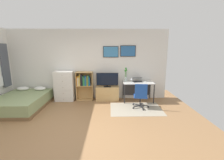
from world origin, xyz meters
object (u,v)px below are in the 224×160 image
(desk, at_px, (138,85))
(bamboo_vase, at_px, (126,74))
(tv_stand, at_px, (107,93))
(laptop, at_px, (138,80))
(office_chair, at_px, (141,95))
(wine_glass, at_px, (132,79))
(bed, at_px, (22,102))
(dresser, at_px, (65,86))
(computer_mouse, at_px, (145,82))
(bookshelf, at_px, (84,83))
(television, at_px, (107,80))

(desk, bearing_deg, bamboo_vase, 167.08)
(bamboo_vase, bearing_deg, desk, -12.92)
(tv_stand, distance_m, laptop, 1.28)
(tv_stand, relative_size, desk, 0.78)
(office_chair, distance_m, wine_glass, 0.83)
(desk, height_order, bamboo_vase, bamboo_vase)
(office_chair, bearing_deg, bed, -174.13)
(dresser, bearing_deg, computer_mouse, -1.98)
(bookshelf, distance_m, computer_mouse, 2.33)
(dresser, xyz_separation_m, bamboo_vase, (2.35, 0.08, 0.43))
(bamboo_vase, bearing_deg, laptop, -9.00)
(bamboo_vase, height_order, wine_glass, bamboo_vase)
(tv_stand, bearing_deg, laptop, -0.21)
(bookshelf, xyz_separation_m, laptop, (2.06, -0.05, 0.13))
(tv_stand, bearing_deg, television, -90.00)
(bookshelf, relative_size, wine_glass, 6.16)
(bookshelf, relative_size, computer_mouse, 10.67)
(desk, bearing_deg, television, 179.27)
(laptop, bearing_deg, wine_glass, -143.42)
(television, xyz_separation_m, bamboo_vase, (0.71, 0.09, 0.19))
(bed, bearing_deg, bookshelf, 22.77)
(television, height_order, laptop, television)
(office_chair, distance_m, laptop, 0.95)
(bookshelf, bearing_deg, computer_mouse, -4.06)
(desk, xyz_separation_m, computer_mouse, (0.26, -0.08, 0.15))
(bookshelf, distance_m, bamboo_vase, 1.64)
(laptop, xyz_separation_m, wine_glass, (-0.26, -0.20, 0.07))
(laptop, height_order, wine_glass, wine_glass)
(wine_glass, bearing_deg, bookshelf, 172.14)
(desk, bearing_deg, office_chair, -93.33)
(dresser, bearing_deg, laptop, 0.22)
(dresser, relative_size, desk, 1.01)
(bed, distance_m, office_chair, 4.00)
(laptop, xyz_separation_m, computer_mouse, (0.27, -0.12, -0.05))
(bed, relative_size, office_chair, 2.29)
(office_chair, xyz_separation_m, computer_mouse, (0.31, 0.76, 0.30))
(desk, distance_m, office_chair, 0.86)
(tv_stand, distance_m, television, 0.54)
(tv_stand, relative_size, computer_mouse, 8.49)
(wine_glass, bearing_deg, bed, -171.30)
(laptop, relative_size, wine_glass, 2.15)
(bed, bearing_deg, office_chair, -1.40)
(bookshelf, height_order, laptop, bookshelf)
(dresser, distance_m, computer_mouse, 3.07)
(television, bearing_deg, computer_mouse, -3.95)
(bookshelf, height_order, desk, bookshelf)
(dresser, xyz_separation_m, office_chair, (2.75, -0.87, -0.12))
(dresser, relative_size, television, 1.38)
(bed, bearing_deg, computer_mouse, 8.83)
(bed, distance_m, wine_glass, 3.87)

